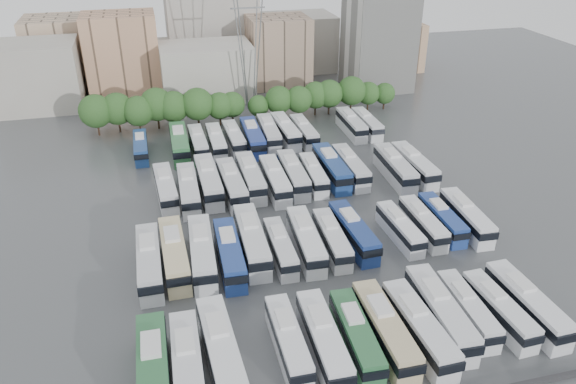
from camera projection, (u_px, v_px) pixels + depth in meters
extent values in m
plane|color=#424447|center=(304.00, 226.00, 78.55)|extent=(220.00, 220.00, 0.00)
cylinder|color=black|center=(99.00, 129.00, 107.57)|extent=(0.36, 0.36, 2.65)
sphere|color=#234C1E|center=(96.00, 111.00, 105.88)|extent=(6.36, 6.36, 6.36)
cylinder|color=black|center=(120.00, 126.00, 109.06)|extent=(0.36, 0.36, 2.58)
sphere|color=#234C1E|center=(117.00, 109.00, 107.41)|extent=(6.20, 6.20, 6.20)
cylinder|color=black|center=(140.00, 127.00, 108.64)|extent=(0.36, 0.36, 2.43)
sphere|color=#234C1E|center=(138.00, 111.00, 107.10)|extent=(5.84, 5.84, 5.84)
cylinder|color=black|center=(158.00, 122.00, 110.70)|extent=(0.36, 0.36, 2.71)
sphere|color=#234C1E|center=(156.00, 104.00, 108.98)|extent=(6.50, 6.50, 6.50)
cylinder|color=black|center=(175.00, 123.00, 110.57)|extent=(0.36, 0.36, 2.52)
sphere|color=#234C1E|center=(173.00, 106.00, 108.96)|extent=(6.04, 6.04, 6.04)
cylinder|color=black|center=(199.00, 121.00, 111.10)|extent=(0.36, 0.36, 2.66)
sphere|color=#234C1E|center=(197.00, 104.00, 109.41)|extent=(6.38, 6.38, 6.38)
cylinder|color=black|center=(220.00, 120.00, 112.38)|extent=(0.36, 0.36, 2.23)
sphere|color=#234C1E|center=(220.00, 106.00, 110.97)|extent=(5.34, 5.34, 5.34)
cylinder|color=black|center=(233.00, 118.00, 113.47)|extent=(0.36, 0.36, 2.14)
sphere|color=#234C1E|center=(232.00, 105.00, 112.11)|extent=(5.13, 5.13, 5.13)
cylinder|color=black|center=(259.00, 117.00, 114.46)|extent=(0.36, 0.36, 1.80)
sphere|color=#234C1E|center=(258.00, 106.00, 113.31)|extent=(4.32, 4.32, 4.32)
cylinder|color=black|center=(279.00, 115.00, 115.10)|extent=(0.36, 0.36, 2.33)
sphere|color=#234C1E|center=(279.00, 100.00, 113.61)|extent=(5.60, 5.60, 5.60)
cylinder|color=black|center=(299.00, 114.00, 115.50)|extent=(0.36, 0.36, 2.29)
sphere|color=#234C1E|center=(299.00, 99.00, 114.04)|extent=(5.49, 5.49, 5.49)
cylinder|color=black|center=(315.00, 110.00, 117.77)|extent=(0.36, 0.36, 2.33)
sphere|color=#234C1E|center=(315.00, 95.00, 116.29)|extent=(5.58, 5.58, 5.58)
cylinder|color=black|center=(329.00, 109.00, 118.12)|extent=(0.36, 0.36, 2.41)
sphere|color=#234C1E|center=(329.00, 94.00, 116.59)|extent=(5.78, 5.78, 5.78)
cylinder|color=black|center=(351.00, 106.00, 119.23)|extent=(0.36, 0.36, 2.53)
sphere|color=#234C1E|center=(352.00, 91.00, 117.62)|extent=(6.06, 6.06, 6.06)
cylinder|color=black|center=(368.00, 106.00, 120.41)|extent=(0.36, 0.36, 2.03)
sphere|color=#234C1E|center=(368.00, 93.00, 119.12)|extent=(4.87, 4.87, 4.87)
cylinder|color=black|center=(384.00, 105.00, 121.17)|extent=(0.36, 0.36, 1.87)
sphere|color=#234C1E|center=(385.00, 93.00, 119.97)|extent=(4.50, 4.50, 4.50)
cube|color=#9E998E|center=(36.00, 76.00, 119.26)|extent=(18.00, 14.00, 14.00)
cube|color=tan|center=(122.00, 54.00, 127.36)|extent=(16.00, 12.00, 18.00)
cube|color=#ADA89E|center=(207.00, 71.00, 125.81)|extent=(20.00, 14.00, 12.00)
cube|color=gray|center=(279.00, 51.00, 133.91)|extent=(14.00, 12.00, 16.00)
cube|color=gray|center=(212.00, 34.00, 141.93)|extent=(22.00, 16.00, 20.00)
cube|color=tan|center=(63.00, 52.00, 133.36)|extent=(16.00, 14.00, 16.00)
cube|color=#A39E93|center=(298.00, 42.00, 146.39)|extent=(18.00, 14.00, 14.00)
cube|color=tan|center=(392.00, 46.00, 146.92)|extent=(14.00, 12.00, 12.00)
cube|color=gray|center=(167.00, 62.00, 136.54)|extent=(12.00, 10.00, 10.00)
cube|color=silver|center=(379.00, 32.00, 129.48)|extent=(14.00, 14.00, 26.00)
cylinder|color=slate|center=(240.00, 31.00, 111.68)|extent=(2.90, 2.91, 33.83)
cylinder|color=slate|center=(237.00, 27.00, 115.10)|extent=(2.90, 2.91, 33.83)
cylinder|color=slate|center=(260.00, 30.00, 112.55)|extent=(2.90, 2.91, 33.83)
cylinder|color=slate|center=(256.00, 26.00, 115.97)|extent=(2.90, 2.91, 33.83)
cube|color=slate|center=(248.00, 8.00, 111.91)|extent=(7.00, 0.30, 0.30)
cube|color=#2B643A|center=(154.00, 373.00, 51.96)|extent=(2.88, 13.02, 3.68)
cube|color=black|center=(153.00, 369.00, 51.49)|extent=(3.01, 13.22, 1.08)
cube|color=silver|center=(151.00, 344.00, 52.38)|extent=(1.87, 3.48, 0.48)
cube|color=silver|center=(188.00, 368.00, 52.60)|extent=(2.91, 12.53, 3.53)
cube|color=black|center=(187.00, 364.00, 52.15)|extent=(3.04, 12.72, 1.04)
cube|color=silver|center=(185.00, 341.00, 53.00)|extent=(1.84, 3.36, 0.46)
cube|color=silver|center=(221.00, 352.00, 54.43)|extent=(3.30, 13.02, 3.66)
cube|color=black|center=(221.00, 347.00, 53.97)|extent=(3.44, 13.22, 1.08)
cube|color=silver|center=(217.00, 325.00, 54.83)|extent=(1.98, 3.52, 0.47)
cube|color=silver|center=(288.00, 342.00, 56.02)|extent=(2.44, 11.19, 3.17)
cube|color=black|center=(288.00, 338.00, 55.62)|extent=(2.56, 11.36, 0.93)
cube|color=silver|center=(285.00, 319.00, 56.38)|extent=(1.60, 2.99, 0.41)
cube|color=white|center=(323.00, 341.00, 55.90)|extent=(2.87, 12.24, 3.45)
cube|color=black|center=(324.00, 337.00, 55.46)|extent=(3.00, 12.43, 1.02)
cube|color=silver|center=(320.00, 316.00, 56.29)|extent=(1.80, 3.29, 0.45)
cube|color=#2B663A|center=(356.00, 337.00, 56.54)|extent=(3.01, 11.64, 3.27)
cube|color=black|center=(357.00, 333.00, 56.12)|extent=(3.14, 11.82, 0.96)
cube|color=silver|center=(353.00, 313.00, 56.92)|extent=(1.78, 3.15, 0.42)
cube|color=#C4B287|center=(385.00, 331.00, 57.15)|extent=(2.75, 12.53, 3.55)
cube|color=black|center=(386.00, 327.00, 56.70)|extent=(2.88, 12.72, 1.04)
cube|color=silver|center=(380.00, 306.00, 57.55)|extent=(1.80, 3.35, 0.46)
cube|color=silver|center=(419.00, 329.00, 57.36)|extent=(2.99, 12.48, 3.52)
cube|color=black|center=(420.00, 325.00, 56.91)|extent=(3.11, 12.66, 1.03)
cube|color=silver|center=(414.00, 305.00, 57.74)|extent=(1.85, 3.36, 0.45)
cube|color=silver|center=(440.00, 313.00, 59.42)|extent=(3.33, 12.98, 3.65)
cube|color=black|center=(441.00, 309.00, 58.95)|extent=(3.46, 13.18, 1.07)
cube|color=silver|center=(436.00, 289.00, 59.85)|extent=(1.98, 3.51, 0.47)
cube|color=silver|center=(467.00, 310.00, 60.33)|extent=(2.72, 10.85, 3.05)
cube|color=black|center=(468.00, 307.00, 59.94)|extent=(2.83, 11.01, 0.90)
cube|color=silver|center=(463.00, 290.00, 60.68)|extent=(1.64, 2.93, 0.39)
cube|color=silver|center=(499.00, 311.00, 60.23)|extent=(2.82, 11.06, 3.11)
cube|color=black|center=(500.00, 307.00, 59.84)|extent=(2.94, 11.23, 0.91)
cube|color=silver|center=(494.00, 290.00, 60.57)|extent=(1.68, 2.99, 0.40)
cube|color=silver|center=(526.00, 305.00, 60.79)|extent=(2.91, 12.28, 3.46)
cube|color=black|center=(529.00, 301.00, 60.35)|extent=(3.04, 12.47, 1.02)
cube|color=silver|center=(521.00, 282.00, 61.17)|extent=(1.82, 3.30, 0.45)
cube|color=silver|center=(150.00, 263.00, 67.63)|extent=(2.72, 12.73, 3.61)
cube|color=black|center=(149.00, 259.00, 67.17)|extent=(2.84, 12.92, 1.06)
cube|color=silver|center=(147.00, 242.00, 68.04)|extent=(1.81, 3.40, 0.47)
cube|color=beige|center=(174.00, 255.00, 69.04)|extent=(3.02, 13.01, 3.67)
cube|color=black|center=(174.00, 251.00, 68.57)|extent=(3.15, 13.21, 1.08)
cube|color=silver|center=(172.00, 234.00, 69.44)|extent=(1.91, 3.49, 0.48)
cube|color=silver|center=(202.00, 253.00, 69.40)|extent=(3.36, 13.05, 3.66)
cube|color=black|center=(202.00, 249.00, 68.93)|extent=(3.50, 13.25, 1.08)
cube|color=silver|center=(200.00, 232.00, 69.83)|extent=(1.99, 3.53, 0.47)
cube|color=navy|center=(230.00, 255.00, 69.25)|extent=(2.93, 12.37, 3.49)
cube|color=black|center=(229.00, 251.00, 68.81)|extent=(3.06, 12.56, 1.03)
cube|color=silver|center=(227.00, 235.00, 69.66)|extent=(1.83, 3.33, 0.45)
cube|color=silver|center=(252.00, 241.00, 71.67)|extent=(3.16, 13.34, 3.76)
cube|color=black|center=(252.00, 237.00, 71.19)|extent=(3.30, 13.54, 1.11)
cube|color=silver|center=(249.00, 221.00, 72.11)|extent=(1.97, 3.59, 0.49)
cube|color=silver|center=(280.00, 248.00, 70.88)|extent=(2.42, 10.78, 3.05)
cube|color=black|center=(281.00, 245.00, 70.49)|extent=(2.53, 10.95, 0.90)
cube|color=silver|center=(278.00, 231.00, 71.23)|extent=(1.56, 2.89, 0.39)
cube|color=silver|center=(306.00, 241.00, 71.96)|extent=(3.26, 12.48, 3.50)
cube|color=black|center=(306.00, 237.00, 71.51)|extent=(3.39, 12.67, 1.03)
cube|color=silver|center=(303.00, 222.00, 72.37)|extent=(1.92, 3.38, 0.45)
cube|color=silver|center=(332.00, 240.00, 72.55)|extent=(2.83, 11.30, 3.18)
cube|color=black|center=(332.00, 236.00, 72.14)|extent=(2.95, 11.48, 0.93)
cube|color=silver|center=(329.00, 222.00, 72.92)|extent=(1.71, 3.05, 0.41)
cube|color=navy|center=(353.00, 233.00, 73.87)|extent=(3.06, 12.09, 3.40)
cube|color=black|center=(354.00, 229.00, 73.44)|extent=(3.19, 12.27, 1.00)
cube|color=silver|center=(350.00, 215.00, 74.24)|extent=(1.84, 3.27, 0.44)
cube|color=white|center=(400.00, 229.00, 75.03)|extent=(2.58, 10.66, 3.00)
cube|color=black|center=(401.00, 226.00, 74.64)|extent=(2.69, 10.82, 0.88)
cube|color=silver|center=(397.00, 213.00, 75.36)|extent=(1.59, 2.87, 0.39)
cube|color=silver|center=(423.00, 224.00, 76.17)|extent=(2.40, 10.91, 3.09)
cube|color=black|center=(424.00, 220.00, 75.78)|extent=(2.51, 11.08, 0.91)
cube|color=silver|center=(420.00, 208.00, 76.52)|extent=(1.57, 2.92, 0.40)
cube|color=navy|center=(442.00, 220.00, 77.18)|extent=(2.50, 10.85, 3.06)
cube|color=black|center=(443.00, 216.00, 76.79)|extent=(2.61, 11.01, 0.90)
cube|color=silver|center=(439.00, 204.00, 77.53)|extent=(1.58, 2.91, 0.40)
cube|color=white|center=(466.00, 218.00, 77.33)|extent=(3.11, 11.95, 3.35)
cube|color=black|center=(467.00, 214.00, 76.90)|extent=(3.24, 12.13, 0.99)
cube|color=silver|center=(463.00, 201.00, 77.72)|extent=(1.84, 3.24, 0.43)
cube|color=silver|center=(166.00, 189.00, 84.84)|extent=(3.14, 12.11, 3.40)
cube|color=black|center=(165.00, 186.00, 84.41)|extent=(3.27, 12.30, 1.00)
cube|color=silver|center=(163.00, 173.00, 85.21)|extent=(1.86, 3.28, 0.44)
cube|color=silver|center=(189.00, 190.00, 84.26)|extent=(2.91, 12.56, 3.54)
cube|color=black|center=(188.00, 187.00, 83.81)|extent=(3.04, 12.75, 1.04)
cube|color=silver|center=(187.00, 174.00, 84.67)|extent=(1.84, 3.37, 0.46)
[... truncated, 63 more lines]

